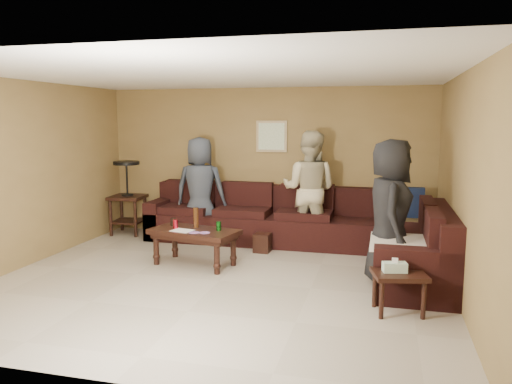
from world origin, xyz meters
TOP-DOWN VIEW (x-y plane):
  - room at (0.00, 0.00)m, footprint 5.60×5.50m
  - sectional_sofa at (0.81, 1.52)m, footprint 4.65×2.90m
  - coffee_table at (-0.55, 0.57)m, footprint 1.28×0.83m
  - end_table_left at (-2.36, 2.07)m, footprint 0.60×0.60m
  - side_table_right at (2.10, -0.52)m, footprint 0.61×0.54m
  - waste_bin at (0.19, 1.45)m, footprint 0.24×0.24m
  - wall_art at (0.10, 2.48)m, footprint 0.52×0.04m
  - person_left at (-0.97, 1.93)m, footprint 0.88×0.62m
  - person_middle at (0.81, 1.96)m, footprint 0.96×0.80m
  - person_right at (2.01, 0.43)m, footprint 0.60×0.89m

SIDE VIEW (x-z plane):
  - waste_bin at x=0.19m, z-range 0.00..0.28m
  - sectional_sofa at x=0.81m, z-range -0.16..0.81m
  - side_table_right at x=2.10m, z-range 0.09..0.67m
  - coffee_table at x=-0.55m, z-range 0.03..0.81m
  - end_table_left at x=-2.36m, z-range 0.03..1.30m
  - person_left at x=-0.97m, z-range 0.00..1.70m
  - person_right at x=2.01m, z-range 0.00..1.75m
  - person_middle at x=0.81m, z-range 0.00..1.81m
  - room at x=0.00m, z-range 0.41..2.91m
  - wall_art at x=0.10m, z-range 1.44..1.96m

